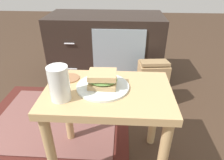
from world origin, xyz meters
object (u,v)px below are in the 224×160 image
object	(u,v)px
tv_cabinet	(106,48)
sandwich_front	(103,79)
coaster	(70,78)
beer_glass	(59,84)
paper_bag	(152,84)
plate	(103,86)

from	to	relation	value
tv_cabinet	sandwich_front	world-z (taller)	tv_cabinet
tv_cabinet	sandwich_front	bearing A→B (deg)	-85.91
tv_cabinet	coaster	distance (m)	0.88
tv_cabinet	beer_glass	distance (m)	1.06
tv_cabinet	paper_bag	world-z (taller)	tv_cabinet
plate	coaster	world-z (taller)	plate
plate	beer_glass	size ratio (longest dim) A/B	1.63
tv_cabinet	sandwich_front	distance (m)	0.96
beer_glass	paper_bag	distance (m)	0.85
plate	sandwich_front	world-z (taller)	sandwich_front
tv_cabinet	coaster	size ratio (longest dim) A/B	10.26
coaster	paper_bag	xyz separation A→B (m)	(0.47, 0.45, -0.29)
plate	coaster	distance (m)	0.18
coaster	beer_glass	bearing A→B (deg)	-87.68
sandwich_front	coaster	bearing A→B (deg)	157.17
sandwich_front	coaster	xyz separation A→B (m)	(-0.17, 0.07, -0.04)
tv_cabinet	sandwich_front	size ratio (longest dim) A/B	7.25
beer_glass	coaster	bearing A→B (deg)	92.32
beer_glass	coaster	size ratio (longest dim) A/B	1.53
coaster	paper_bag	distance (m)	0.71
sandwich_front	paper_bag	size ratio (longest dim) A/B	0.36
plate	coaster	xyz separation A→B (m)	(-0.17, 0.07, -0.00)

